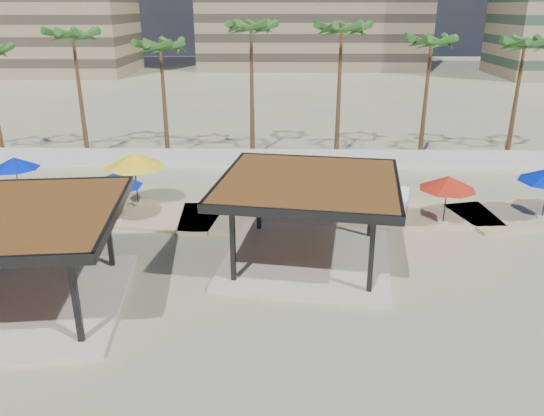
{
  "coord_description": "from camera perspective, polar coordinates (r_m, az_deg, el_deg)",
  "views": [
    {
      "loc": [
        -0.84,
        -18.36,
        10.16
      ],
      "look_at": [
        -1.3,
        4.56,
        1.4
      ],
      "focal_mm": 35.0,
      "sensor_mm": 36.0,
      "label": 1
    }
  ],
  "objects": [
    {
      "name": "promenade",
      "position": [
        28.06,
        6.89,
        -0.34
      ],
      "size": [
        44.45,
        7.97,
        0.24
      ],
      "color": "#C6B284",
      "rests_on": "ground"
    },
    {
      "name": "boundary_wall",
      "position": [
        35.68,
        2.48,
        5.35
      ],
      "size": [
        56.0,
        0.3,
        1.2
      ],
      "primitive_type": "cube",
      "color": "silver",
      "rests_on": "ground"
    },
    {
      "name": "pavilion_west",
      "position": [
        20.47,
        -25.95,
        -4.2
      ],
      "size": [
        8.08,
        8.08,
        3.7
      ],
      "rotation": [
        0.0,
        0.0,
        0.11
      ],
      "color": "beige",
      "rests_on": "ground"
    },
    {
      "name": "palm_d",
      "position": [
        37.36,
        -2.27,
        18.33
      ],
      "size": [
        3.0,
        3.0,
        9.67
      ],
      "color": "brown",
      "rests_on": "ground"
    },
    {
      "name": "pavilion_central",
      "position": [
        21.93,
        3.92,
        -0.5
      ],
      "size": [
        8.15,
        8.15,
        3.64
      ],
      "rotation": [
        0.0,
        0.0,
        -0.15
      ],
      "color": "beige",
      "rests_on": "ground"
    },
    {
      "name": "palm_b",
      "position": [
        39.73,
        -20.61,
        16.58
      ],
      "size": [
        3.0,
        3.0,
        9.19
      ],
      "color": "brown",
      "rests_on": "ground"
    },
    {
      "name": "ground",
      "position": [
        21.0,
        3.34,
        -8.06
      ],
      "size": [
        200.0,
        200.0,
        0.0
      ],
      "primitive_type": "plane",
      "color": "tan",
      "rests_on": "ground"
    },
    {
      "name": "umbrella_f",
      "position": [
        26.68,
        -16.68,
        2.89
      ],
      "size": [
        3.64,
        3.64,
        2.48
      ],
      "rotation": [
        0.0,
        0.0,
        -0.4
      ],
      "color": "beige",
      "rests_on": "promenade"
    },
    {
      "name": "umbrella_a",
      "position": [
        32.07,
        -25.97,
        4.36
      ],
      "size": [
        3.17,
        3.17,
        2.32
      ],
      "rotation": [
        0.0,
        0.0,
        -0.25
      ],
      "color": "beige",
      "rests_on": "promenade"
    },
    {
      "name": "palm_g",
      "position": [
        39.93,
        25.49,
        15.23
      ],
      "size": [
        3.0,
        3.0,
        8.67
      ],
      "color": "brown",
      "rests_on": "ground"
    },
    {
      "name": "lounger_a",
      "position": [
        28.37,
        -4.54,
        0.65
      ],
      "size": [
        0.91,
        2.09,
        0.76
      ],
      "rotation": [
        0.0,
        0.0,
        1.7
      ],
      "color": "white",
      "rests_on": "promenade"
    },
    {
      "name": "palm_f",
      "position": [
        38.33,
        16.73,
        16.34
      ],
      "size": [
        3.0,
        3.0,
        8.8
      ],
      "color": "brown",
      "rests_on": "ground"
    },
    {
      "name": "lounger_b",
      "position": [
        28.45,
        13.52,
        0.25
      ],
      "size": [
        1.44,
        2.54,
        0.92
      ],
      "rotation": [
        0.0,
        0.0,
        1.28
      ],
      "color": "white",
      "rests_on": "promenade"
    },
    {
      "name": "umbrella_c",
      "position": [
        26.61,
        18.39,
        2.59
      ],
      "size": [
        3.2,
        3.2,
        2.44
      ],
      "rotation": [
        0.0,
        0.0,
        0.18
      ],
      "color": "beige",
      "rests_on": "promenade"
    },
    {
      "name": "umbrella_b",
      "position": [
        28.58,
        -14.62,
        5.01
      ],
      "size": [
        3.62,
        3.62,
        2.89
      ],
      "rotation": [
        0.0,
        0.0,
        0.13
      ],
      "color": "beige",
      "rests_on": "promenade"
    },
    {
      "name": "palm_e",
      "position": [
        37.0,
        7.49,
        18.05
      ],
      "size": [
        3.0,
        3.0,
        9.6
      ],
      "color": "brown",
      "rests_on": "ground"
    },
    {
      "name": "palm_c",
      "position": [
        37.47,
        -11.9,
        16.25
      ],
      "size": [
        3.0,
        3.0,
        8.51
      ],
      "color": "brown",
      "rests_on": "ground"
    }
  ]
}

